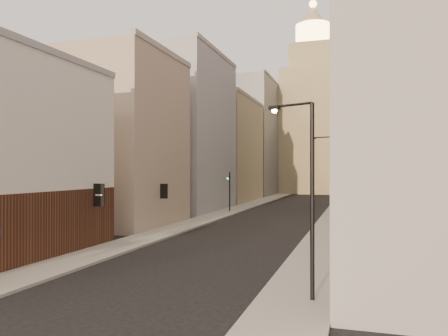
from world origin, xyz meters
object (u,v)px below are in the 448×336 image
(white_tower, at_px, (364,102))
(traffic_light_left, at_px, (230,184))
(traffic_light_right, at_px, (340,183))
(streetlamp_mid, at_px, (330,176))
(clock_tower, at_px, (313,117))
(streetlamp_near, at_px, (308,188))

(white_tower, bearing_deg, traffic_light_left, -114.19)
(traffic_light_right, bearing_deg, streetlamp_mid, 103.84)
(streetlamp_mid, bearing_deg, traffic_light_right, 107.05)
(traffic_light_left, bearing_deg, clock_tower, -99.49)
(white_tower, bearing_deg, traffic_light_right, -94.72)
(clock_tower, xyz_separation_m, traffic_light_left, (-5.43, -50.56, -14.11))
(traffic_light_left, bearing_deg, white_tower, -117.56)
(white_tower, bearing_deg, streetlamp_near, -92.41)
(streetlamp_near, distance_m, traffic_light_left, 37.39)
(streetlamp_mid, bearing_deg, white_tower, 104.83)
(streetlamp_near, distance_m, streetlamp_mid, 22.42)
(traffic_light_right, bearing_deg, clock_tower, -65.61)
(white_tower, xyz_separation_m, streetlamp_mid, (-3.46, -49.03, -13.89))
(streetlamp_near, height_order, streetlamp_mid, streetlamp_mid)
(clock_tower, height_order, traffic_light_left, clock_tower)
(streetlamp_near, relative_size, streetlamp_mid, 0.96)
(traffic_light_left, distance_m, traffic_light_right, 13.37)
(white_tower, height_order, streetlamp_mid, white_tower)
(clock_tower, bearing_deg, streetlamp_mid, -83.18)
(white_tower, relative_size, streetlamp_mid, 5.03)
(traffic_light_right, bearing_deg, traffic_light_left, 11.72)
(clock_tower, xyz_separation_m, traffic_light_right, (7.90, -51.48, -13.83))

